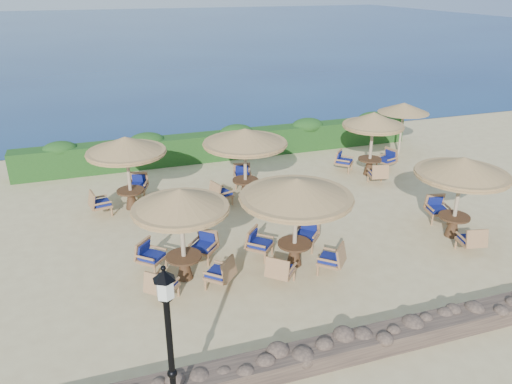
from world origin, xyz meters
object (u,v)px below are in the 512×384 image
lamp_post (171,357)px  extra_parasol (404,108)px  cafe_set_2 (461,177)px  cafe_set_1 (296,204)px  cafe_set_5 (372,132)px  cafe_set_0 (181,221)px  cafe_set_3 (127,158)px  cafe_set_4 (245,147)px

lamp_post → extra_parasol: lamp_post is taller
extra_parasol → cafe_set_2: 8.12m
lamp_post → cafe_set_1: (4.19, 4.46, 0.35)m
extra_parasol → cafe_set_5: (-2.72, -1.94, -0.34)m
cafe_set_0 → cafe_set_2: same height
cafe_set_2 → cafe_set_3: same height
lamp_post → cafe_set_1: size_ratio=1.05×
cafe_set_1 → cafe_set_5: bearing=44.6°
extra_parasol → cafe_set_4: (-8.30, -2.54, -0.20)m
cafe_set_3 → extra_parasol: bearing=10.0°
extra_parasol → cafe_set_5: 3.36m
cafe_set_4 → cafe_set_5: size_ratio=1.13×
cafe_set_0 → cafe_set_4: size_ratio=0.87×
extra_parasol → cafe_set_2: cafe_set_2 is taller
cafe_set_0 → cafe_set_1: (3.09, -0.29, 0.15)m
cafe_set_1 → cafe_set_5: 7.99m
cafe_set_0 → cafe_set_4: (3.21, 4.72, 0.21)m
lamp_post → cafe_set_1: bearing=46.8°
cafe_set_1 → cafe_set_4: (0.12, 5.01, 0.06)m
cafe_set_1 → cafe_set_5: size_ratio=1.16×
cafe_set_0 → cafe_set_1: size_ratio=0.84×
lamp_post → cafe_set_0: bearing=77.0°
lamp_post → cafe_set_2: size_ratio=1.15×
cafe_set_0 → cafe_set_5: 10.27m
lamp_post → cafe_set_1: 6.13m
lamp_post → cafe_set_5: 14.10m
cafe_set_2 → cafe_set_4: bearing=136.6°
cafe_set_2 → cafe_set_1: bearing=-180.0°
lamp_post → cafe_set_3: 9.82m
cafe_set_1 → cafe_set_3: bearing=126.9°
cafe_set_5 → cafe_set_4: bearing=-173.9°
extra_parasol → cafe_set_3: cafe_set_3 is taller
cafe_set_3 → cafe_set_2: bearing=-29.6°
extra_parasol → cafe_set_4: 8.68m
extra_parasol → cafe_set_1: size_ratio=0.77×
cafe_set_2 → cafe_set_5: size_ratio=1.07×
cafe_set_4 → cafe_set_5: bearing=6.1°
lamp_post → cafe_set_5: (9.88, 10.06, 0.28)m
cafe_set_2 → cafe_set_3: size_ratio=1.03×
cafe_set_1 → cafe_set_2: same height
cafe_set_1 → cafe_set_5: (5.69, 5.60, -0.08)m
cafe_set_0 → cafe_set_5: size_ratio=0.98×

